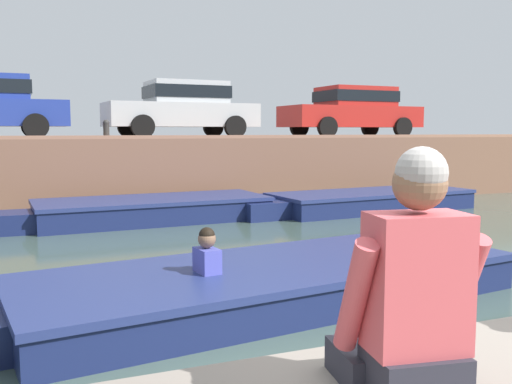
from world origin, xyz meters
TOP-DOWN VIEW (x-y plane):
  - ground_plane at (0.00, 5.60)m, footprint 400.00×400.00m
  - far_quay_wall at (0.00, 14.20)m, footprint 60.00×6.00m
  - far_wall_coping at (0.00, 11.32)m, footprint 60.00×0.24m
  - boat_moored_central_navy at (0.62, 9.78)m, footprint 5.87×2.15m
  - boat_moored_east_navy at (5.45, 9.42)m, footprint 6.16×2.16m
  - motorboat_passing at (0.19, 3.43)m, footprint 6.96×2.71m
  - car_centre_silver at (1.98, 13.22)m, footprint 4.17×2.05m
  - car_right_inner_red at (7.41, 13.22)m, footprint 4.38×2.01m
  - mooring_bollard_mid at (-0.34, 11.45)m, footprint 0.15×0.15m
  - person_seated_left at (-0.77, -0.57)m, footprint 0.57×0.58m

SIDE VIEW (x-z plane):
  - ground_plane at x=0.00m, z-range 0.00..0.00m
  - motorboat_passing at x=0.19m, z-range -0.24..0.68m
  - boat_moored_east_navy at x=5.45m, z-range 0.00..0.47m
  - boat_moored_central_navy at x=0.62m, z-range 0.00..0.50m
  - far_quay_wall at x=0.00m, z-range 0.00..1.74m
  - person_seated_left at x=-0.77m, z-range 0.79..1.76m
  - far_wall_coping at x=0.00m, z-range 1.74..1.82m
  - mooring_bollard_mid at x=-0.34m, z-range 1.76..2.21m
  - car_centre_silver at x=1.98m, z-range 1.82..3.36m
  - car_right_inner_red at x=7.41m, z-range 1.82..3.36m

